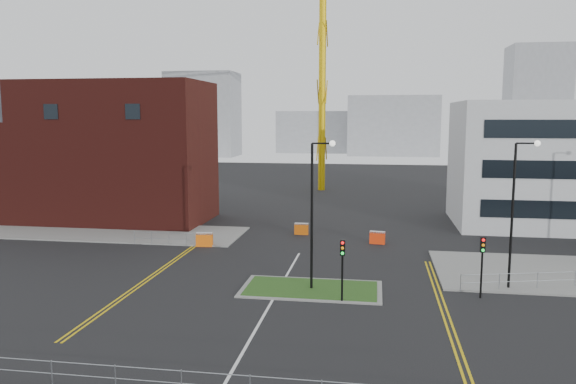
% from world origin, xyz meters
% --- Properties ---
extents(ground, '(200.00, 200.00, 0.00)m').
position_xyz_m(ground, '(0.00, 0.00, 0.00)').
color(ground, black).
rests_on(ground, ground).
extents(pavement_left, '(28.00, 8.00, 0.12)m').
position_xyz_m(pavement_left, '(-20.00, 22.00, 0.06)').
color(pavement_left, slate).
rests_on(pavement_left, ground).
extents(island_kerb, '(8.60, 4.60, 0.08)m').
position_xyz_m(island_kerb, '(2.00, 8.00, 0.04)').
color(island_kerb, slate).
rests_on(island_kerb, ground).
extents(grass_island, '(8.00, 4.00, 0.12)m').
position_xyz_m(grass_island, '(2.00, 8.00, 0.06)').
color(grass_island, '#1B4416').
rests_on(grass_island, ground).
extents(brick_building, '(24.20, 10.07, 14.24)m').
position_xyz_m(brick_building, '(-22.97, 28.00, 6.85)').
color(brick_building, '#4C1713').
rests_on(brick_building, ground).
extents(tower_crane, '(48.79, 22.55, 36.52)m').
position_xyz_m(tower_crane, '(3.41, 57.42, 25.27)').
color(tower_crane, '#E6B60D').
rests_on(tower_crane, ground).
extents(streetlamp_island, '(1.46, 0.36, 9.18)m').
position_xyz_m(streetlamp_island, '(2.22, 8.00, 5.41)').
color(streetlamp_island, black).
rests_on(streetlamp_island, ground).
extents(streetlamp_right_near, '(1.46, 0.36, 9.18)m').
position_xyz_m(streetlamp_right_near, '(14.22, 10.00, 5.41)').
color(streetlamp_right_near, black).
rests_on(streetlamp_right_near, ground).
extents(traffic_light_island, '(0.28, 0.33, 3.65)m').
position_xyz_m(traffic_light_island, '(4.00, 5.98, 2.57)').
color(traffic_light_island, black).
rests_on(traffic_light_island, ground).
extents(traffic_light_right, '(0.28, 0.33, 3.65)m').
position_xyz_m(traffic_light_right, '(12.00, 7.98, 2.57)').
color(traffic_light_right, black).
rests_on(traffic_light_right, ground).
extents(railing_front, '(24.05, 0.05, 1.10)m').
position_xyz_m(railing_front, '(0.00, -6.00, 0.78)').
color(railing_front, gray).
rests_on(railing_front, ground).
extents(railing_left, '(6.05, 0.05, 1.10)m').
position_xyz_m(railing_left, '(-11.00, 18.00, 0.74)').
color(railing_left, gray).
rests_on(railing_left, ground).
extents(centre_line, '(0.15, 30.00, 0.01)m').
position_xyz_m(centre_line, '(0.00, 2.00, 0.01)').
color(centre_line, silver).
rests_on(centre_line, ground).
extents(yellow_left_a, '(0.12, 24.00, 0.01)m').
position_xyz_m(yellow_left_a, '(-9.00, 10.00, 0.01)').
color(yellow_left_a, gold).
rests_on(yellow_left_a, ground).
extents(yellow_left_b, '(0.12, 24.00, 0.01)m').
position_xyz_m(yellow_left_b, '(-8.70, 10.00, 0.01)').
color(yellow_left_b, gold).
rests_on(yellow_left_b, ground).
extents(yellow_right_a, '(0.12, 20.00, 0.01)m').
position_xyz_m(yellow_right_a, '(9.50, 6.00, 0.01)').
color(yellow_right_a, gold).
rests_on(yellow_right_a, ground).
extents(yellow_right_b, '(0.12, 20.00, 0.01)m').
position_xyz_m(yellow_right_b, '(9.80, 6.00, 0.01)').
color(yellow_right_b, gold).
rests_on(yellow_right_b, ground).
extents(skyline_a, '(18.00, 12.00, 22.00)m').
position_xyz_m(skyline_a, '(-40.00, 120.00, 11.00)').
color(skyline_a, gray).
rests_on(skyline_a, ground).
extents(skyline_b, '(24.00, 12.00, 16.00)m').
position_xyz_m(skyline_b, '(10.00, 130.00, 8.00)').
color(skyline_b, gray).
rests_on(skyline_b, ground).
extents(skyline_c, '(14.00, 12.00, 28.00)m').
position_xyz_m(skyline_c, '(45.00, 125.00, 14.00)').
color(skyline_c, gray).
rests_on(skyline_c, ground).
extents(skyline_d, '(30.00, 12.00, 12.00)m').
position_xyz_m(skyline_d, '(-8.00, 140.00, 6.00)').
color(skyline_d, gray).
rests_on(skyline_d, ground).
extents(barrier_left, '(1.39, 0.60, 1.14)m').
position_xyz_m(barrier_left, '(-8.00, 18.14, 0.62)').
color(barrier_left, orange).
rests_on(barrier_left, ground).
extents(barrier_mid, '(1.24, 0.43, 1.03)m').
position_xyz_m(barrier_mid, '(-0.77, 24.00, 0.56)').
color(barrier_mid, '#CC530B').
rests_on(barrier_mid, ground).
extents(barrier_right, '(1.30, 0.60, 1.06)m').
position_xyz_m(barrier_right, '(6.00, 21.31, 0.57)').
color(barrier_right, '#FF390E').
rests_on(barrier_right, ground).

